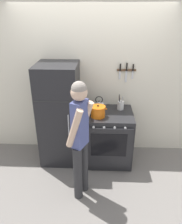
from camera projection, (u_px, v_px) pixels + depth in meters
ground_plane at (91, 146)px, 4.23m from camera, size 14.00×14.00×0.00m
wall_back at (91, 82)px, 3.70m from camera, size 10.00×0.06×2.55m
refrigerator at (60, 114)px, 3.59m from camera, size 0.63×0.69×1.67m
stove_range at (108, 137)px, 3.68m from camera, size 0.78×0.74×0.89m
dutch_oven_pot at (98, 111)px, 3.36m from camera, size 0.27×0.23×0.20m
tea_kettle at (99, 105)px, 3.62m from camera, size 0.20×0.16×0.23m
utensil_jar at (121, 105)px, 3.60m from camera, size 0.11×0.11×0.27m
person at (80, 136)px, 2.76m from camera, size 0.37×0.41×1.68m
wall_knife_strip at (126, 70)px, 3.53m from camera, size 0.31×0.03×0.32m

